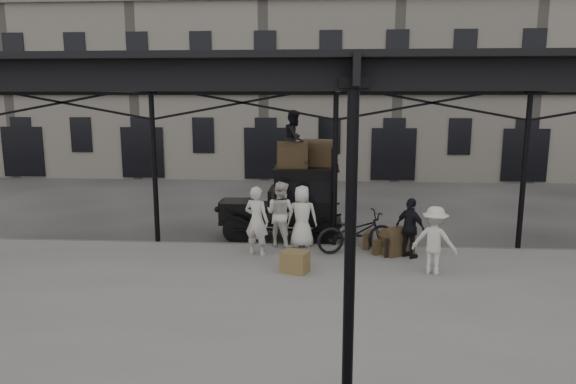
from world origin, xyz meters
name	(u,v)px	position (x,y,z in m)	size (l,w,h in m)	color
ground	(335,274)	(0.00, 0.00, 0.00)	(120.00, 120.00, 0.00)	#383533
platform	(338,304)	(0.00, -2.00, 0.07)	(28.00, 8.00, 0.15)	slate
canopy	(341,76)	(0.00, -1.72, 4.60)	(22.50, 9.00, 4.74)	black
building_frontage	(330,47)	(0.00, 18.00, 7.00)	(64.00, 8.00, 14.00)	slate
taxi	(296,199)	(-1.13, 3.17, 1.20)	(3.65, 1.55, 2.18)	black
porter_left	(257,221)	(-2.02, 0.92, 1.06)	(0.66, 0.43, 1.81)	beige
porter_midleft	(280,214)	(-1.47, 1.80, 1.05)	(0.87, 0.68, 1.80)	silver
porter_centre	(302,216)	(-0.88, 1.78, 1.00)	(0.83, 0.54, 1.70)	silver
porter_official	(410,228)	(1.91, 0.95, 0.92)	(0.91, 0.38, 1.55)	black
porter_right	(434,240)	(2.26, -0.24, 0.95)	(1.03, 0.59, 1.59)	beige
bicycle	(356,232)	(0.56, 1.32, 0.70)	(0.74, 2.11, 1.11)	black
porter_roof	(294,139)	(-1.16, 3.07, 3.01)	(0.80, 0.63, 1.65)	black
steamer_trunk_roof_near	(292,157)	(-1.21, 2.92, 2.50)	(0.87, 0.53, 0.64)	#44351F
steamer_trunk_roof_far	(318,155)	(-0.46, 3.37, 2.51)	(0.91, 0.56, 0.67)	#44351F
steamer_trunk_platform	(397,242)	(1.63, 1.26, 0.45)	(0.83, 0.51, 0.61)	#44351F
wicker_hamper	(295,262)	(-0.96, -0.34, 0.40)	(0.60, 0.45, 0.50)	brown
suitcase_upright	(368,239)	(0.93, 1.80, 0.38)	(0.15, 0.60, 0.45)	#44351F
suitcase_flat	(383,247)	(1.28, 1.22, 0.35)	(0.60, 0.15, 0.40)	#44351F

